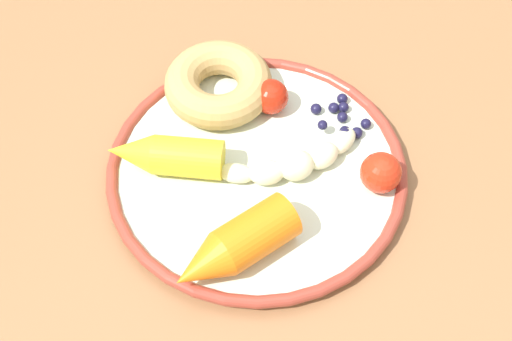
{
  "coord_description": "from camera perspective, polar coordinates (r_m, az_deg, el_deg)",
  "views": [
    {
      "loc": [
        0.13,
        -0.37,
        1.32
      ],
      "look_at": [
        -0.02,
        -0.0,
        0.75
      ],
      "focal_mm": 50.12,
      "sensor_mm": 36.0,
      "label": 1
    }
  ],
  "objects": [
    {
      "name": "dining_table",
      "position": [
        0.79,
        1.45,
        -5.03
      ],
      "size": [
        1.04,
        0.75,
        0.74
      ],
      "color": "#91643F",
      "rests_on": "ground_plane"
    },
    {
      "name": "plate",
      "position": [
        0.7,
        -0.0,
        -0.14
      ],
      "size": [
        0.3,
        0.3,
        0.02
      ],
      "color": "silver",
      "rests_on": "dining_table"
    },
    {
      "name": "banana",
      "position": [
        0.69,
        3.04,
        0.64
      ],
      "size": [
        0.12,
        0.11,
        0.03
      ],
      "color": "#E9EABA",
      "rests_on": "plate"
    },
    {
      "name": "carrot_orange",
      "position": [
        0.63,
        -1.78,
        -6.13
      ],
      "size": [
        0.1,
        0.12,
        0.04
      ],
      "color": "orange",
      "rests_on": "plate"
    },
    {
      "name": "carrot_yellow",
      "position": [
        0.69,
        -7.28,
        1.21
      ],
      "size": [
        0.12,
        0.07,
        0.04
      ],
      "color": "yellow",
      "rests_on": "plate"
    },
    {
      "name": "donut",
      "position": [
        0.74,
        -3.01,
        6.89
      ],
      "size": [
        0.16,
        0.16,
        0.04
      ],
      "primitive_type": "torus",
      "rotation": [
        0.0,
        0.0,
        2.24
      ],
      "color": "tan",
      "rests_on": "plate"
    },
    {
      "name": "blueberry_pile",
      "position": [
        0.73,
        6.83,
        4.2
      ],
      "size": [
        0.06,
        0.06,
        0.02
      ],
      "color": "#191638",
      "rests_on": "plate"
    },
    {
      "name": "tomato_near",
      "position": [
        0.68,
        9.93,
        -0.17
      ],
      "size": [
        0.04,
        0.04,
        0.04
      ],
      "primitive_type": "sphere",
      "color": "red",
      "rests_on": "plate"
    },
    {
      "name": "tomato_mid",
      "position": [
        0.73,
        1.19,
        5.91
      ],
      "size": [
        0.04,
        0.04,
        0.04
      ],
      "primitive_type": "sphere",
      "color": "red",
      "rests_on": "plate"
    }
  ]
}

